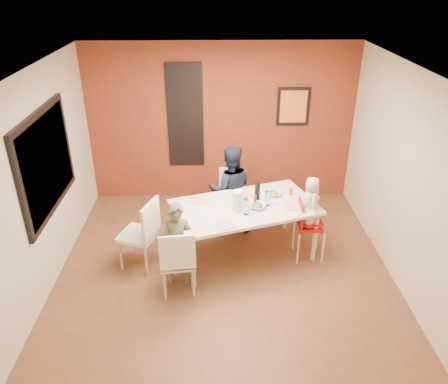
{
  "coord_description": "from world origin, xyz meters",
  "views": [
    {
      "loc": [
        -0.13,
        -4.85,
        3.71
      ],
      "look_at": [
        0.0,
        0.3,
        1.05
      ],
      "focal_mm": 35.0,
      "sensor_mm": 36.0,
      "label": 1
    }
  ],
  "objects_px": {
    "dining_table": "(245,210)",
    "chair_near": "(178,259)",
    "chair_left": "(144,231)",
    "high_chair": "(307,224)",
    "chair_far": "(231,194)",
    "toddler": "(311,202)",
    "paper_towel_roll": "(237,201)",
    "child_near": "(178,245)",
    "wine_bottle": "(257,192)",
    "child_far": "(230,190)"
  },
  "relations": [
    {
      "from": "child_near",
      "to": "chair_left",
      "type": "bearing_deg",
      "value": 148.21
    },
    {
      "from": "child_far",
      "to": "chair_left",
      "type": "bearing_deg",
      "value": 34.06
    },
    {
      "from": "chair_near",
      "to": "child_near",
      "type": "xyz_separation_m",
      "value": [
        -0.01,
        0.24,
        0.05
      ]
    },
    {
      "from": "child_far",
      "to": "child_near",
      "type": "bearing_deg",
      "value": 57.46
    },
    {
      "from": "chair_far",
      "to": "chair_near",
      "type": "bearing_deg",
      "value": -99.83
    },
    {
      "from": "chair_far",
      "to": "toddler",
      "type": "distance_m",
      "value": 1.49
    },
    {
      "from": "chair_far",
      "to": "toddler",
      "type": "xyz_separation_m",
      "value": [
        1.04,
        -1.0,
        0.39
      ]
    },
    {
      "from": "high_chair",
      "to": "dining_table",
      "type": "bearing_deg",
      "value": 85.21
    },
    {
      "from": "high_chair",
      "to": "child_near",
      "type": "xyz_separation_m",
      "value": [
        -1.75,
        -0.52,
        0.04
      ]
    },
    {
      "from": "high_chair",
      "to": "paper_towel_roll",
      "type": "relative_size",
      "value": 3.0
    },
    {
      "from": "dining_table",
      "to": "chair_near",
      "type": "xyz_separation_m",
      "value": [
        -0.87,
        -0.82,
        -0.21
      ]
    },
    {
      "from": "chair_left",
      "to": "high_chair",
      "type": "distance_m",
      "value": 2.24
    },
    {
      "from": "toddler",
      "to": "paper_towel_roll",
      "type": "height_order",
      "value": "toddler"
    },
    {
      "from": "child_far",
      "to": "paper_towel_roll",
      "type": "height_order",
      "value": "child_far"
    },
    {
      "from": "dining_table",
      "to": "high_chair",
      "type": "relative_size",
      "value": 2.42
    },
    {
      "from": "chair_near",
      "to": "chair_left",
      "type": "relative_size",
      "value": 0.93
    },
    {
      "from": "dining_table",
      "to": "chair_left",
      "type": "height_order",
      "value": "chair_left"
    },
    {
      "from": "dining_table",
      "to": "paper_towel_roll",
      "type": "bearing_deg",
      "value": -127.53
    },
    {
      "from": "chair_near",
      "to": "chair_left",
      "type": "height_order",
      "value": "chair_left"
    },
    {
      "from": "child_far",
      "to": "paper_towel_roll",
      "type": "xyz_separation_m",
      "value": [
        0.06,
        -0.84,
        0.25
      ]
    },
    {
      "from": "child_near",
      "to": "wine_bottle",
      "type": "bearing_deg",
      "value": 38.12
    },
    {
      "from": "high_chair",
      "to": "child_far",
      "type": "xyz_separation_m",
      "value": [
        -1.04,
        0.76,
        0.16
      ]
    },
    {
      "from": "paper_towel_roll",
      "to": "child_near",
      "type": "bearing_deg",
      "value": -150.42
    },
    {
      "from": "chair_near",
      "to": "wine_bottle",
      "type": "height_order",
      "value": "wine_bottle"
    },
    {
      "from": "chair_left",
      "to": "paper_towel_roll",
      "type": "xyz_separation_m",
      "value": [
        1.26,
        0.08,
        0.39
      ]
    },
    {
      "from": "dining_table",
      "to": "chair_near",
      "type": "height_order",
      "value": "chair_near"
    },
    {
      "from": "dining_table",
      "to": "chair_near",
      "type": "distance_m",
      "value": 1.22
    },
    {
      "from": "toddler",
      "to": "paper_towel_roll",
      "type": "distance_m",
      "value": 1.0
    },
    {
      "from": "chair_near",
      "to": "child_far",
      "type": "height_order",
      "value": "child_far"
    },
    {
      "from": "chair_near",
      "to": "wine_bottle",
      "type": "relative_size",
      "value": 3.23
    },
    {
      "from": "dining_table",
      "to": "wine_bottle",
      "type": "xyz_separation_m",
      "value": [
        0.18,
        0.12,
        0.22
      ]
    },
    {
      "from": "dining_table",
      "to": "child_far",
      "type": "bearing_deg",
      "value": 103.7
    },
    {
      "from": "chair_far",
      "to": "child_near",
      "type": "bearing_deg",
      "value": -103.28
    },
    {
      "from": "high_chair",
      "to": "child_near",
      "type": "distance_m",
      "value": 1.83
    },
    {
      "from": "dining_table",
      "to": "child_far",
      "type": "distance_m",
      "value": 0.72
    },
    {
      "from": "child_far",
      "to": "toddler",
      "type": "relative_size",
      "value": 1.95
    },
    {
      "from": "chair_left",
      "to": "toddler",
      "type": "xyz_separation_m",
      "value": [
        2.26,
        0.16,
        0.33
      ]
    },
    {
      "from": "paper_towel_roll",
      "to": "high_chair",
      "type": "bearing_deg",
      "value": 4.57
    },
    {
      "from": "child_far",
      "to": "toddler",
      "type": "xyz_separation_m",
      "value": [
        1.06,
        -0.76,
        0.19
      ]
    },
    {
      "from": "child_near",
      "to": "toddler",
      "type": "distance_m",
      "value": 1.87
    },
    {
      "from": "dining_table",
      "to": "chair_left",
      "type": "xyz_separation_m",
      "value": [
        -1.37,
        -0.22,
        -0.17
      ]
    },
    {
      "from": "toddler",
      "to": "wine_bottle",
      "type": "bearing_deg",
      "value": 71.57
    },
    {
      "from": "chair_left",
      "to": "high_chair",
      "type": "bearing_deg",
      "value": 113.0
    },
    {
      "from": "high_chair",
      "to": "child_near",
      "type": "bearing_deg",
      "value": 105.84
    },
    {
      "from": "child_near",
      "to": "paper_towel_roll",
      "type": "bearing_deg",
      "value": 34.37
    },
    {
      "from": "toddler",
      "to": "chair_near",
      "type": "bearing_deg",
      "value": 109.13
    },
    {
      "from": "wine_bottle",
      "to": "paper_towel_roll",
      "type": "relative_size",
      "value": 0.97
    },
    {
      "from": "toddler",
      "to": "chair_far",
      "type": "bearing_deg",
      "value": 42.04
    },
    {
      "from": "toddler",
      "to": "wine_bottle",
      "type": "distance_m",
      "value": 0.74
    },
    {
      "from": "high_chair",
      "to": "child_far",
      "type": "height_order",
      "value": "child_far"
    }
  ]
}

